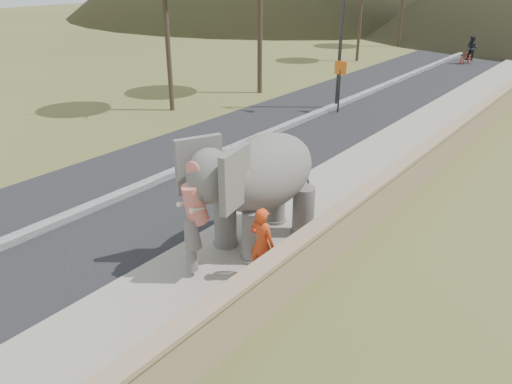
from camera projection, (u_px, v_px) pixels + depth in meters
ground at (273, 238)px, 12.73m from camera, size 160.00×160.00×0.00m
road at (311, 118)px, 22.72m from camera, size 7.00×120.00×0.03m
median at (311, 116)px, 22.69m from camera, size 0.35×120.00×0.22m
walkway at (418, 138)px, 19.94m from camera, size 3.00×120.00×0.15m
parapet at (462, 134)px, 18.83m from camera, size 0.30×120.00×1.10m
lamppost at (349, 2)px, 22.22m from camera, size 1.76×0.36×8.00m
signboard at (340, 78)px, 22.91m from camera, size 0.60×0.08×2.40m
elephant_and_man at (265, 188)px, 11.82m from camera, size 2.47×4.10×2.81m
motorcyclist at (469, 53)px, 34.98m from camera, size 1.14×1.72×1.93m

